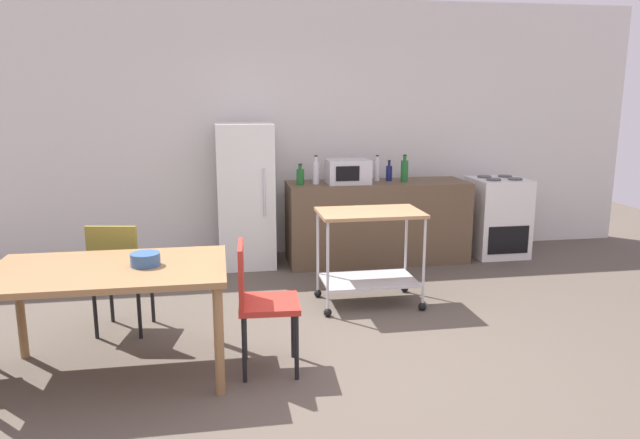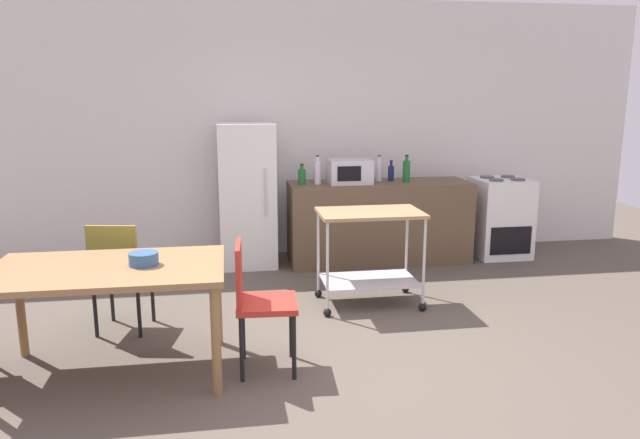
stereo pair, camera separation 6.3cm
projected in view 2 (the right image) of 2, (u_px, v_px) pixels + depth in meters
name	position (u px, v px, depth m)	size (l,w,h in m)	color
ground_plane	(346.00, 369.00, 4.04)	(12.00, 12.00, 0.00)	brown
back_wall	(292.00, 130.00, 6.83)	(8.40, 0.12, 2.90)	silver
kitchen_counter	(379.00, 222.00, 6.59)	(2.00, 0.64, 0.90)	brown
dining_table	(108.00, 278.00, 3.85)	(1.50, 0.90, 0.75)	olive
chair_red	(257.00, 297.00, 3.94)	(0.42, 0.42, 0.89)	#B72D23
chair_olive	(119.00, 269.00, 4.57)	(0.47, 0.47, 0.89)	olive
stove_oven	(500.00, 217.00, 6.83)	(0.60, 0.61, 0.92)	white
refrigerator	(247.00, 195.00, 6.40)	(0.60, 0.63, 1.55)	white
kitchen_cart	(370.00, 242.00, 5.19)	(0.91, 0.57, 0.85)	#A37A51
bottle_hot_sauce	(302.00, 176.00, 6.30)	(0.08, 0.08, 0.22)	#1E6628
bottle_wine	(318.00, 172.00, 6.34)	(0.07, 0.07, 0.31)	silver
microwave	(350.00, 172.00, 6.38)	(0.46, 0.35, 0.26)	silver
bottle_olive_oil	(379.00, 170.00, 6.57)	(0.07, 0.07, 0.29)	silver
bottle_sparkling_water	(391.00, 173.00, 6.58)	(0.07, 0.07, 0.23)	navy
bottle_soda	(406.00, 171.00, 6.49)	(0.08, 0.08, 0.30)	#1E6628
fruit_bowl	(144.00, 259.00, 3.85)	(0.19, 0.19, 0.08)	#33598C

